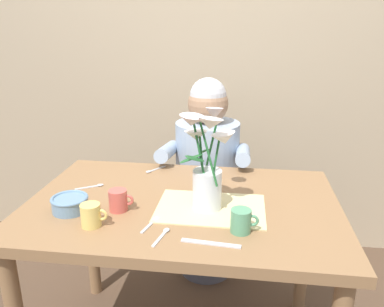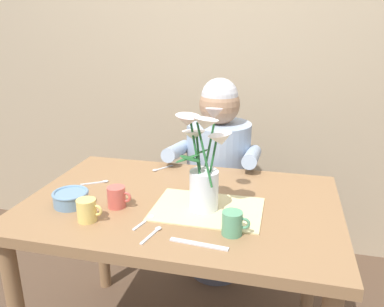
{
  "view_description": "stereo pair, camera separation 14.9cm",
  "coord_description": "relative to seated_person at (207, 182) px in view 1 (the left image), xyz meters",
  "views": [
    {
      "loc": [
        0.22,
        -1.35,
        1.4
      ],
      "look_at": [
        0.03,
        0.05,
        0.92
      ],
      "focal_mm": 36.25,
      "sensor_mm": 36.0,
      "label": 1
    },
    {
      "loc": [
        0.37,
        -1.32,
        1.4
      ],
      "look_at": [
        0.03,
        0.05,
        0.92
      ],
      "focal_mm": 36.25,
      "sensor_mm": 36.0,
      "label": 2
    }
  ],
  "objects": [
    {
      "name": "spoon_3",
      "position": [
        -0.23,
        -0.32,
        0.18
      ],
      "size": [
        0.08,
        0.11,
        0.01
      ],
      "color": "silver",
      "rests_on": "dining_table"
    },
    {
      "name": "wood_panel_backdrop",
      "position": [
        -0.04,
        0.43,
        0.69
      ],
      "size": [
        4.0,
        0.1,
        2.5
      ],
      "primitive_type": "cube",
      "color": "tan",
      "rests_on": "ground_plane"
    },
    {
      "name": "dinner_knife",
      "position": [
        0.1,
        -0.91,
        0.18
      ],
      "size": [
        0.19,
        0.03,
        0.0
      ],
      "primitive_type": "cube",
      "rotation": [
        0.0,
        0.0,
        -0.09
      ],
      "color": "silver",
      "rests_on": "dining_table"
    },
    {
      "name": "spoon_2",
      "position": [
        -0.06,
        -0.87,
        0.18
      ],
      "size": [
        0.04,
        0.12,
        0.01
      ],
      "color": "silver",
      "rests_on": "dining_table"
    },
    {
      "name": "ceramic_mug",
      "position": [
        -0.31,
        -0.85,
        0.22
      ],
      "size": [
        0.09,
        0.07,
        0.08
      ],
      "color": "#E5C666",
      "rests_on": "dining_table"
    },
    {
      "name": "striped_placemat",
      "position": [
        0.08,
        -0.67,
        0.18
      ],
      "size": [
        0.4,
        0.28,
        0.0
      ],
      "primitive_type": "cube",
      "color": "beige",
      "rests_on": "dining_table"
    },
    {
      "name": "ceramic_bowl",
      "position": [
        -0.43,
        -0.75,
        0.21
      ],
      "size": [
        0.14,
        0.14,
        0.06
      ],
      "color": "#6689A8",
      "rests_on": "dining_table"
    },
    {
      "name": "coffee_cup",
      "position": [
        -0.26,
        -0.72,
        0.22
      ],
      "size": [
        0.09,
        0.07,
        0.08
      ],
      "color": "#CC564C",
      "rests_on": "dining_table"
    },
    {
      "name": "flower_vase",
      "position": [
        0.06,
        -0.66,
        0.36
      ],
      "size": [
        0.22,
        0.24,
        0.37
      ],
      "color": "silver",
      "rests_on": "dining_table"
    },
    {
      "name": "spoon_0",
      "position": [
        -0.11,
        -0.8,
        0.18
      ],
      "size": [
        0.05,
        0.12,
        0.01
      ],
      "color": "silver",
      "rests_on": "dining_table"
    },
    {
      "name": "spoon_1",
      "position": [
        -0.43,
        -0.53,
        0.18
      ],
      "size": [
        0.11,
        0.08,
        0.01
      ],
      "color": "silver",
      "rests_on": "dining_table"
    },
    {
      "name": "dining_table",
      "position": [
        -0.04,
        -0.62,
        0.08
      ],
      "size": [
        1.2,
        0.8,
        0.74
      ],
      "color": "olive",
      "rests_on": "ground_plane"
    },
    {
      "name": "tea_cup",
      "position": [
        0.19,
        -0.82,
        0.22
      ],
      "size": [
        0.09,
        0.07,
        0.08
      ],
      "color": "#569970",
      "rests_on": "dining_table"
    },
    {
      "name": "seated_person",
      "position": [
        0.0,
        0.0,
        0.0
      ],
      "size": [
        0.45,
        0.47,
        1.14
      ],
      "rotation": [
        0.0,
        0.0,
        0.06
      ],
      "color": "#4C4C56",
      "rests_on": "ground_plane"
    }
  ]
}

